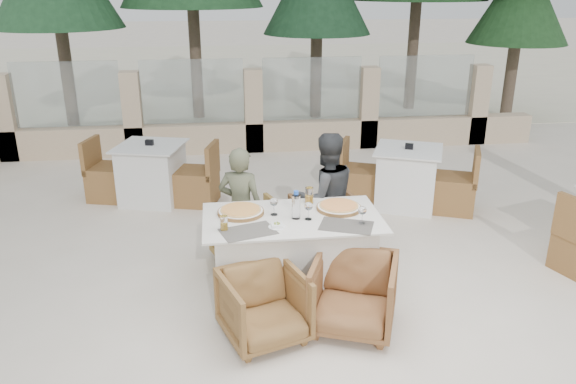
{
  "coord_description": "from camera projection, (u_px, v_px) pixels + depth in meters",
  "views": [
    {
      "loc": [
        -0.64,
        -4.59,
        2.75
      ],
      "look_at": [
        0.0,
        0.3,
        0.9
      ],
      "focal_mm": 35.0,
      "sensor_mm": 36.0,
      "label": 1
    }
  ],
  "objects": [
    {
      "name": "placemat_near_right",
      "position": [
        346.0,
        226.0,
        4.85
      ],
      "size": [
        0.53,
        0.44,
        0.0
      ],
      "primitive_type": "cube",
      "rotation": [
        0.0,
        0.0,
        -0.38
      ],
      "color": "#524C46",
      "rests_on": "dining_table"
    },
    {
      "name": "pine_far_right",
      "position": [
        520.0,
        9.0,
        11.22
      ],
      "size": [
        1.98,
        1.98,
        4.5
      ],
      "primitive_type": "cone",
      "color": "#1E451F",
      "rests_on": "ground"
    },
    {
      "name": "armchair_near_right",
      "position": [
        353.0,
        294.0,
        4.66
      ],
      "size": [
        0.88,
        0.89,
        0.63
      ],
      "primitive_type": "imported",
      "rotation": [
        0.0,
        0.0,
        -0.37
      ],
      "color": "brown",
      "rests_on": "ground"
    },
    {
      "name": "dining_table",
      "position": [
        292.0,
        256.0,
        5.17
      ],
      "size": [
        1.6,
        0.9,
        0.77
      ],
      "primitive_type": null,
      "color": "silver",
      "rests_on": "ground"
    },
    {
      "name": "ground",
      "position": [
        292.0,
        292.0,
        5.31
      ],
      "size": [
        80.0,
        80.0,
        0.0
      ],
      "primitive_type": "plane",
      "color": "beige",
      "rests_on": "ground"
    },
    {
      "name": "bg_table_b",
      "position": [
        407.0,
        178.0,
        7.22
      ],
      "size": [
        1.83,
        1.4,
        0.77
      ],
      "primitive_type": null,
      "rotation": [
        0.0,
        0.0,
        -0.41
      ],
      "color": "white",
      "rests_on": "ground"
    },
    {
      "name": "pizza_left",
      "position": [
        241.0,
        211.0,
        5.1
      ],
      "size": [
        0.54,
        0.54,
        0.05
      ],
      "primitive_type": "cylinder",
      "rotation": [
        0.0,
        0.0,
        -0.36
      ],
      "color": "#CA601B",
      "rests_on": "dining_table"
    },
    {
      "name": "sand_patch",
      "position": [
        234.0,
        72.0,
        18.3
      ],
      "size": [
        30.0,
        16.0,
        0.01
      ],
      "primitive_type": "cube",
      "color": "beige",
      "rests_on": "ground"
    },
    {
      "name": "bg_table_a",
      "position": [
        152.0,
        173.0,
        7.39
      ],
      "size": [
        1.8,
        1.23,
        0.77
      ],
      "primitive_type": null,
      "rotation": [
        0.0,
        0.0,
        -0.27
      ],
      "color": "silver",
      "rests_on": "ground"
    },
    {
      "name": "perimeter_wall_far",
      "position": [
        253.0,
        105.0,
        9.48
      ],
      "size": [
        10.0,
        0.34,
        1.6
      ],
      "primitive_type": null,
      "color": "#CEB391",
      "rests_on": "ground"
    },
    {
      "name": "water_bottle",
      "position": [
        296.0,
        205.0,
        4.96
      ],
      "size": [
        0.08,
        0.08,
        0.26
      ],
      "primitive_type": "cylinder",
      "rotation": [
        0.0,
        0.0,
        0.0
      ],
      "color": "#AFCFE7",
      "rests_on": "dining_table"
    },
    {
      "name": "wine_glass_corner",
      "position": [
        362.0,
        214.0,
        4.86
      ],
      "size": [
        0.08,
        0.08,
        0.18
      ],
      "primitive_type": null,
      "rotation": [
        0.0,
        0.0,
        0.08
      ],
      "color": "white",
      "rests_on": "dining_table"
    },
    {
      "name": "diner_right",
      "position": [
        326.0,
        198.0,
        5.71
      ],
      "size": [
        0.76,
        0.64,
        1.37
      ],
      "primitive_type": "imported",
      "rotation": [
        0.0,
        0.0,
        3.35
      ],
      "color": "#333537",
      "rests_on": "ground"
    },
    {
      "name": "wine_glass_near",
      "position": [
        308.0,
        210.0,
        4.96
      ],
      "size": [
        0.1,
        0.1,
        0.18
      ],
      "primitive_type": null,
      "rotation": [
        0.0,
        0.0,
        0.42
      ],
      "color": "white",
      "rests_on": "dining_table"
    },
    {
      "name": "beer_glass_right",
      "position": [
        309.0,
        195.0,
        5.33
      ],
      "size": [
        0.08,
        0.08,
        0.16
      ],
      "primitive_type": "cylinder",
      "rotation": [
        0.0,
        0.0,
        0.08
      ],
      "color": "orange",
      "rests_on": "dining_table"
    },
    {
      "name": "armchair_far_right",
      "position": [
        327.0,
        226.0,
        5.96
      ],
      "size": [
        0.77,
        0.79,
        0.63
      ],
      "primitive_type": "imported",
      "rotation": [
        0.0,
        0.0,
        3.3
      ],
      "color": "brown",
      "rests_on": "ground"
    },
    {
      "name": "diner_left",
      "position": [
        241.0,
        208.0,
        5.62
      ],
      "size": [
        0.54,
        0.45,
        1.26
      ],
      "primitive_type": "imported",
      "rotation": [
        0.0,
        0.0,
        2.77
      ],
      "color": "#565941",
      "rests_on": "ground"
    },
    {
      "name": "placemat_near_left",
      "position": [
        248.0,
        231.0,
        4.74
      ],
      "size": [
        0.52,
        0.42,
        0.0
      ],
      "primitive_type": "cube",
      "rotation": [
        0.0,
        0.0,
        0.29
      ],
      "color": "#5C564F",
      "rests_on": "dining_table"
    },
    {
      "name": "armchair_near_left",
      "position": [
        264.0,
        306.0,
        4.53
      ],
      "size": [
        0.8,
        0.81,
        0.59
      ],
      "primitive_type": "imported",
      "rotation": [
        0.0,
        0.0,
        0.32
      ],
      "color": "brown",
      "rests_on": "ground"
    },
    {
      "name": "beer_glass_left",
      "position": [
        224.0,
        223.0,
        4.75
      ],
      "size": [
        0.08,
        0.08,
        0.13
      ],
      "primitive_type": "cylinder",
      "rotation": [
        0.0,
        0.0,
        -0.22
      ],
      "color": "gold",
      "rests_on": "dining_table"
    },
    {
      "name": "wine_glass_centre",
      "position": [
        274.0,
        205.0,
        5.05
      ],
      "size": [
        0.09,
        0.09,
        0.18
      ],
      "primitive_type": null,
      "rotation": [
        0.0,
        0.0,
        -0.2
      ],
      "color": "white",
      "rests_on": "dining_table"
    },
    {
      "name": "pizza_right",
      "position": [
        339.0,
        207.0,
        5.2
      ],
      "size": [
        0.54,
        0.54,
        0.05
      ],
      "primitive_type": "cylinder",
      "rotation": [
        0.0,
        0.0,
        -0.4
      ],
      "color": "#DF581E",
      "rests_on": "dining_table"
    },
    {
      "name": "olive_dish",
      "position": [
        277.0,
        225.0,
        4.82
      ],
      "size": [
        0.14,
        0.14,
        0.04
      ],
      "primitive_type": null,
      "rotation": [
        0.0,
        0.0,
        -0.37
      ],
      "color": "white",
      "rests_on": "dining_table"
    },
    {
      "name": "armchair_far_left",
      "position": [
        251.0,
        235.0,
        5.74
      ],
      "size": [
        0.89,
        0.9,
        0.64
      ],
      "primitive_type": "imported",
      "rotation": [
        0.0,
        0.0,
        3.49
      ],
      "color": "olive",
      "rests_on": "ground"
    }
  ]
}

